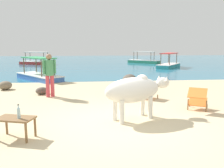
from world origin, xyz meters
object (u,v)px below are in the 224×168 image
object	(u,v)px
low_bench_table	(15,121)
boat_teal	(169,64)
cow	(135,90)
boat_blue	(39,75)
person_standing	(50,72)
deck_chair_near	(198,98)
boat_green	(144,60)
boat_red	(37,62)
deck_chair_far	(146,88)
bottle	(19,113)

from	to	relation	value
low_bench_table	boat_teal	distance (m)	17.94
cow	boat_blue	xyz separation A→B (m)	(-3.98, 7.87, -0.53)
low_bench_table	cow	bearing A→B (deg)	38.04
low_bench_table	person_standing	xyz separation A→B (m)	(0.10, 4.11, 0.57)
deck_chair_near	boat_green	xyz separation A→B (m)	(3.11, 19.65, -0.13)
boat_red	boat_teal	xyz separation A→B (m)	(12.48, -4.94, 0.00)
person_standing	boat_green	distance (m)	18.90
deck_chair_far	boat_red	bearing A→B (deg)	154.33
boat_red	boat_teal	distance (m)	13.43
person_standing	boat_red	xyz separation A→B (m)	(-3.79, 16.47, -0.70)
cow	bottle	distance (m)	2.88
boat_green	boat_red	bearing A→B (deg)	46.46
cow	person_standing	size ratio (longest dim) A/B	1.27
cow	low_bench_table	xyz separation A→B (m)	(-2.74, -1.06, -0.40)
deck_chair_near	boat_teal	bearing A→B (deg)	14.57
low_bench_table	boat_blue	xyz separation A→B (m)	(-1.24, 8.93, -0.12)
deck_chair_near	boat_green	size ratio (longest dim) A/B	0.27
deck_chair_far	person_standing	size ratio (longest dim) A/B	0.57
boat_red	boat_teal	world-z (taller)	same
boat_red	boat_green	bearing A→B (deg)	26.61
boat_teal	deck_chair_far	bearing A→B (deg)	13.65
boat_red	cow	bearing A→B (deg)	-48.84
low_bench_table	bottle	xyz separation A→B (m)	(0.10, -0.06, 0.19)
bottle	boat_red	world-z (taller)	boat_red
boat_red	deck_chair_near	bearing A→B (deg)	-42.95
deck_chair_near	person_standing	distance (m)	5.30
deck_chair_far	boat_green	size ratio (longest dim) A/B	0.27
low_bench_table	bottle	size ratio (longest dim) A/B	2.89
boat_red	boat_teal	bearing A→B (deg)	1.36
person_standing	boat_green	xyz separation A→B (m)	(7.78, 17.21, -0.70)
boat_teal	bottle	bearing A→B (deg)	7.59
low_bench_table	person_standing	distance (m)	4.15
boat_teal	boat_green	xyz separation A→B (m)	(-0.91, 5.68, 0.00)
low_bench_table	deck_chair_far	size ratio (longest dim) A/B	0.92
boat_teal	boat_blue	bearing A→B (deg)	-19.67
low_bench_table	boat_red	bearing A→B (deg)	117.10
deck_chair_near	boat_red	world-z (taller)	boat_red
boat_blue	boat_teal	xyz separation A→B (m)	(10.04, 6.70, 0.00)
boat_red	boat_green	xyz separation A→B (m)	(11.57, 0.74, 0.00)
bottle	deck_chair_far	distance (m)	4.99
boat_blue	person_standing	bearing A→B (deg)	-22.10
low_bench_table	deck_chair_near	distance (m)	5.05
deck_chair_far	boat_green	distance (m)	18.37
boat_red	boat_teal	size ratio (longest dim) A/B	1.05
cow	bottle	xyz separation A→B (m)	(-2.64, -1.12, -0.21)
deck_chair_far	deck_chair_near	bearing A→B (deg)	-16.26
cow	low_bench_table	world-z (taller)	cow
bottle	deck_chair_far	size ratio (longest dim) A/B	0.32
deck_chair_far	cow	bearing A→B (deg)	-69.45
low_bench_table	boat_green	xyz separation A→B (m)	(7.89, 21.31, -0.12)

